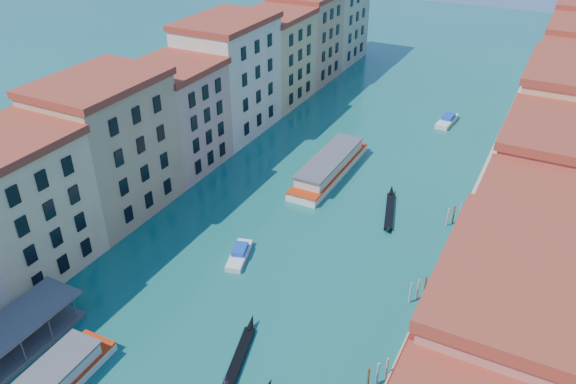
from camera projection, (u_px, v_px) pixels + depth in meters
name	position (u px, v px, depth m)	size (l,w,h in m)	color
left_bank_palazzos	(210.00, 92.00, 97.77)	(12.80, 128.40, 21.00)	beige
right_bank_palazzos	(556.00, 158.00, 75.95)	(12.80, 128.40, 21.00)	#A1523E
quay	(483.00, 202.00, 83.84)	(4.00, 140.00, 1.00)	#A19A82
vaporetto_stop	(9.00, 346.00, 57.85)	(5.40, 16.40, 3.65)	#535355
mooring_poles_right	(387.00, 355.00, 56.93)	(1.44, 54.24, 3.20)	#4F2B1B
vaporetto_far	(330.00, 166.00, 91.69)	(5.03, 21.83, 3.24)	white
gondola_fore	(238.00, 360.00, 57.59)	(4.09, 12.17, 2.47)	black
gondola_far	(390.00, 210.00, 82.30)	(4.36, 12.48, 1.80)	black
motorboat_mid	(239.00, 254.00, 72.80)	(3.76, 6.75, 1.33)	silver
motorboat_far	(447.00, 120.00, 109.83)	(2.92, 7.72, 1.57)	silver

